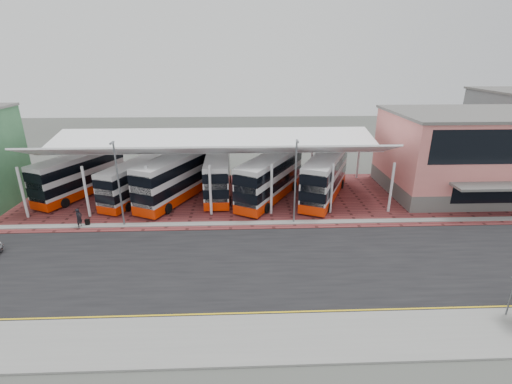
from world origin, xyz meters
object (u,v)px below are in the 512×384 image
bus_3 (218,174)px  bus_4 (270,178)px  bus_0 (80,175)px  bus_1 (136,181)px  bus_2 (177,178)px  terminal (471,153)px  pedestrian (79,218)px  bus_5 (325,177)px

bus_3 → bus_4: bearing=-18.9°
bus_0 → bus_3: size_ratio=1.01×
bus_1 → bus_2: bus_2 is taller
terminal → bus_4: terminal is taller
bus_0 → bus_3: 15.48m
terminal → bus_1: 37.55m
pedestrian → bus_1: bearing=-9.6°
bus_2 → bus_3: (4.39, 1.52, -0.15)m
bus_2 → terminal: bearing=27.0°
bus_1 → bus_5: size_ratio=0.88×
bus_0 → bus_2: bus_2 is taller
terminal → bus_5: (-16.75, -1.27, -2.19)m
bus_1 → bus_4: bus_4 is taller
terminal → bus_3: bearing=179.1°
bus_3 → bus_0: bearing=178.1°
bus_0 → pedestrian: 9.30m
bus_0 → bus_1: bearing=11.5°
bus_0 → bus_5: (27.30, -2.00, 0.10)m
bus_1 → bus_5: (20.71, -0.41, 0.32)m
bus_2 → bus_4: (10.18, -0.36, -0.04)m
bus_3 → bus_1: bearing=-172.5°
bus_1 → pedestrian: bus_1 is taller
bus_1 → bus_5: bus_5 is taller
terminal → bus_1: terminal is taller
bus_4 → bus_5: (6.04, 0.16, 0.00)m
terminal → bus_0: (-44.05, 0.73, -2.29)m
bus_5 → bus_2: bearing=-156.3°
terminal → bus_3: terminal is taller
bus_0 → bus_3: (15.48, -0.28, -0.02)m
bus_5 → pedestrian: size_ratio=6.38×
bus_2 → bus_4: bus_2 is taller
terminal → bus_0: terminal is taller
terminal → bus_2: terminal is taller
bus_1 → pedestrian: 7.95m
terminal → bus_0: size_ratio=1.63×
bus_4 → bus_5: 6.04m
bus_5 → pedestrian: 25.11m
pedestrian → bus_4: bearing=-53.8°
bus_2 → pedestrian: bus_2 is taller
bus_2 → bus_5: (16.21, -0.20, -0.04)m
terminal → bus_5: 16.94m
bus_0 → bus_4: bus_4 is taller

